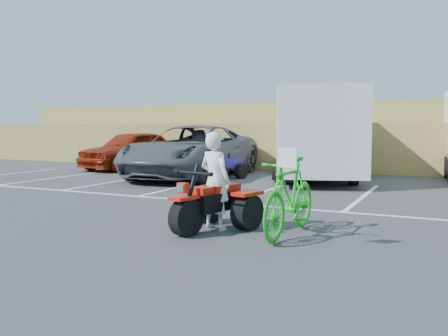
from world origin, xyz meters
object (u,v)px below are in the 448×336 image
at_px(green_dirt_bike, 290,197).
at_px(grey_pickup, 192,151).
at_px(red_car, 132,150).
at_px(quad_atv_green, 288,181).
at_px(rider, 215,181).
at_px(cargo_trailer, 314,132).
at_px(quad_atv_blue, 222,179).
at_px(red_trike_atv, 210,230).

height_order(green_dirt_bike, grey_pickup, grey_pickup).
bearing_deg(red_car, quad_atv_green, -2.04).
xyz_separation_m(rider, cargo_trailer, (-0.53, 8.80, 0.78)).
xyz_separation_m(rider, quad_atv_green, (-1.14, 7.81, -0.88)).
bearing_deg(green_dirt_bike, red_car, 140.87).
bearing_deg(red_car, quad_atv_blue, -9.91).
bearing_deg(red_car, green_dirt_bike, -32.47).
distance_m(grey_pickup, cargo_trailer, 4.47).
distance_m(red_trike_atv, grey_pickup, 9.17).
relative_size(red_trike_atv, quad_atv_blue, 1.10).
height_order(red_trike_atv, rider, rider).
xyz_separation_m(rider, grey_pickup, (-4.79, 7.64, 0.07)).
bearing_deg(quad_atv_green, red_car, 143.13).
bearing_deg(quad_atv_green, grey_pickup, 157.77).
bearing_deg(red_trike_atv, grey_pickup, 135.89).
xyz_separation_m(red_trike_atv, grey_pickup, (-4.75, 7.79, 0.95)).
distance_m(red_car, quad_atv_green, 7.93).
bearing_deg(grey_pickup, quad_atv_blue, -8.25).
relative_size(red_trike_atv, cargo_trailer, 0.24).
relative_size(red_trike_atv, rider, 0.97).
height_order(rider, green_dirt_bike, rider).
xyz_separation_m(quad_atv_blue, quad_atv_green, (2.39, 0.29, 0.00)).
height_order(rider, grey_pickup, grey_pickup).
relative_size(red_trike_atv, red_car, 0.35).
bearing_deg(cargo_trailer, quad_atv_blue, -176.47).
bearing_deg(cargo_trailer, quad_atv_green, -141.31).
height_order(cargo_trailer, quad_atv_blue, cargo_trailer).
height_order(rider, red_car, rider).
distance_m(red_trike_atv, cargo_trailer, 9.11).
bearing_deg(quad_atv_green, quad_atv_blue, 161.95).
bearing_deg(quad_atv_green, red_trike_atv, -106.99).
xyz_separation_m(red_trike_atv, quad_atv_blue, (-3.49, 7.67, 0.00)).
relative_size(red_car, quad_atv_green, 3.66).
bearing_deg(red_car, cargo_trailer, 5.52).
distance_m(rider, green_dirt_bike, 1.39).
bearing_deg(quad_atv_green, rider, -106.57).
bearing_deg(red_trike_atv, green_dirt_bike, 24.78).
distance_m(cargo_trailer, quad_atv_green, 2.02).
relative_size(green_dirt_bike, grey_pickup, 0.32).
height_order(quad_atv_blue, quad_atv_green, quad_atv_blue).
distance_m(green_dirt_bike, red_car, 13.85).
distance_m(grey_pickup, quad_atv_green, 3.77).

